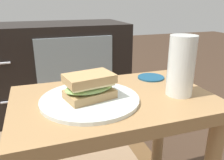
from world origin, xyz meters
The scene contains 7 objects.
side_table centered at (0.00, 0.00, 0.37)m, with size 0.56×0.36×0.46m.
tv_cabinet centered at (-0.10, 0.95, 0.29)m, with size 0.96×0.46×0.58m.
area_rug centered at (-0.21, 0.47, 0.00)m, with size 1.02×0.61×0.01m.
plate centered at (-0.07, -0.01, 0.47)m, with size 0.26×0.26×0.01m, color silver.
sandwich_front centered at (-0.07, -0.01, 0.50)m, with size 0.15×0.12×0.07m.
beer_glass centered at (0.18, -0.04, 0.54)m, with size 0.07×0.07×0.17m.
coaster centered at (0.18, 0.11, 0.46)m, with size 0.09×0.09×0.01m, color navy.
Camera 1 is at (-0.20, -0.56, 0.72)m, focal length 36.96 mm.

